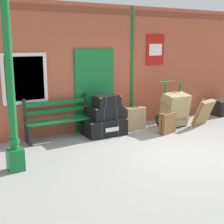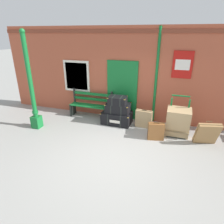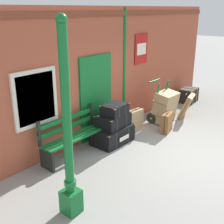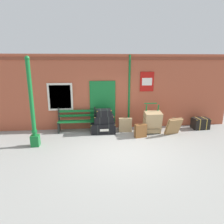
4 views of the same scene
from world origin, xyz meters
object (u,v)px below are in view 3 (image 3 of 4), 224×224
Objects in this scene: steamer_trunk_base at (112,135)px; steamer_trunk_middle at (113,120)px; platform_bench at (72,137)px; porters_trolley at (159,112)px; suitcase_umber at (167,123)px; corner_trunk at (188,95)px; suitcase_olive at (134,121)px; lamp_post at (68,146)px; suitcase_beige at (186,106)px; large_brown_trunk at (165,107)px; steamer_trunk_top at (115,109)px.

steamer_trunk_middle is (0.04, 0.01, 0.37)m from steamer_trunk_base.
platform_bench is 3.13m from porters_trolley.
steamer_trunk_middle is 1.60m from suitcase_umber.
platform_bench is 2.25× the size of corner_trunk.
steamer_trunk_base is 4.31m from corner_trunk.
steamer_trunk_middle is 0.95m from suitcase_olive.
suitcase_umber is (2.52, -0.98, -0.18)m from platform_bench.
porters_trolley is (4.48, 1.03, -0.91)m from lamp_post.
suitcase_olive is 0.88× the size of corner_trunk.
suitcase_beige is at bearing 5.09° from suitcase_umber.
lamp_post is at bearing -173.84° from suitcase_beige.
lamp_post is 2.82m from steamer_trunk_middle.
porters_trolley is 1.69× the size of corner_trunk.
lamp_post is 6.94m from corner_trunk.
steamer_trunk_middle is at bearing 171.23° from large_brown_trunk.
porters_trolley is (1.98, -0.13, -0.31)m from steamer_trunk_middle.
corner_trunk is (4.28, 0.10, -0.63)m from steamer_trunk_top.
lamp_post is at bearing -169.89° from corner_trunk.
large_brown_trunk is (0.00, -0.17, 0.20)m from porters_trolley.
porters_trolley is 1.93× the size of suitcase_olive.
suitcase_beige is (0.79, -0.46, 0.09)m from porters_trolley.
suitcase_umber is at bearing -27.12° from steamer_trunk_middle.
large_brown_trunk is (3.10, -0.57, 0.02)m from platform_bench.
large_brown_trunk is at bearing 34.84° from suitcase_umber.
porters_trolley is 1.08m from suitcase_olive.
steamer_trunk_top is (0.03, -0.05, 0.66)m from steamer_trunk_base.
lamp_post is 4.94× the size of suitcase_olive.
large_brown_trunk is at bearing -8.77° from steamer_trunk_middle.
suitcase_umber is (-1.38, -0.12, -0.10)m from suitcase_beige.
steamer_trunk_middle is 1.30× the size of suitcase_olive.
steamer_trunk_top is 0.52× the size of porters_trolley.
suitcase_olive is at bearing 163.97° from large_brown_trunk.
large_brown_trunk is at bearing 160.20° from suitcase_beige.
steamer_trunk_middle reaches higher than suitcase_beige.
suitcase_beige is 1.96m from suitcase_olive.
lamp_post reaches higher than steamer_trunk_base.
corner_trunk is at bearing 1.36° from steamer_trunk_top.
suitcase_olive is at bearing 3.64° from steamer_trunk_top.
large_brown_trunk is 1.50× the size of suitcase_olive.
suitcase_umber is (-0.59, -0.41, -0.21)m from large_brown_trunk.
porters_trolley is at bearing -2.26° from steamer_trunk_top.
lamp_post is at bearing -154.85° from steamer_trunk_base.
platform_bench is 3.99m from suitcase_beige.
corner_trunk is (4.31, 0.05, 0.03)m from steamer_trunk_base.
porters_trolley is 0.26m from large_brown_trunk.
lamp_post reaches higher than platform_bench.
corner_trunk is (2.30, 0.18, -0.03)m from porters_trolley.
platform_bench is at bearing 169.55° from large_brown_trunk.
steamer_trunk_base is at bearing -179.47° from suitcase_olive.
large_brown_trunk is 2.33m from corner_trunk.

